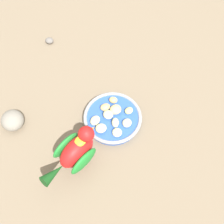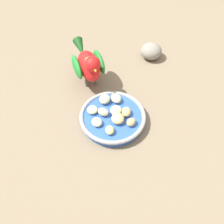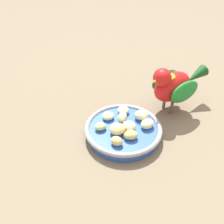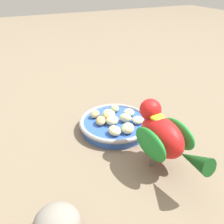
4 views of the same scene
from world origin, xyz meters
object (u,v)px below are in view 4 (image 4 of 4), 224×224
apple_piece_8 (95,114)px  apple_piece_0 (109,114)px  apple_piece_6 (129,112)px  apple_piece_2 (115,131)px  apple_piece_5 (138,120)px  apple_piece_1 (115,108)px  rock_large (57,223)px  parrot (163,135)px  apple_piece_7 (101,121)px  apple_piece_4 (112,120)px  apple_piece_9 (128,128)px  apple_piece_3 (125,118)px  feeding_bowl (115,124)px

apple_piece_8 → apple_piece_0: bearing=57.3°
apple_piece_0 → apple_piece_6: apple_piece_0 is taller
apple_piece_2 → apple_piece_5: size_ratio=1.16×
apple_piece_1 → rock_large: bearing=-39.8°
apple_piece_0 → apple_piece_2: apple_piece_0 is taller
apple_piece_1 → parrot: (0.22, 0.00, 0.05)m
apple_piece_0 → apple_piece_8: 0.04m
apple_piece_7 → apple_piece_6: bearing=96.1°
rock_large → parrot: bearing=105.2°
apple_piece_1 → apple_piece_4: 0.07m
apple_piece_5 → parrot: parrot is taller
apple_piece_6 → rock_large: bearing=-46.6°
rock_large → apple_piece_2: bearing=134.3°
apple_piece_4 → parrot: (0.16, 0.04, 0.04)m
apple_piece_6 → apple_piece_2: bearing=-49.1°
apple_piece_0 → apple_piece_9: size_ratio=1.06×
apple_piece_5 → apple_piece_7: apple_piece_7 is taller
apple_piece_2 → apple_piece_3: 0.06m
apple_piece_3 → rock_large: size_ratio=0.43×
apple_piece_2 → apple_piece_6: 0.10m
feeding_bowl → apple_piece_6: apple_piece_6 is taller
feeding_bowl → apple_piece_4: apple_piece_4 is taller
apple_piece_5 → apple_piece_9: 0.05m
parrot → apple_piece_4: bearing=8.9°
apple_piece_0 → apple_piece_9: apple_piece_0 is taller
apple_piece_4 → feeding_bowl: bearing=123.3°
apple_piece_1 → apple_piece_2: bearing=-26.1°
apple_piece_7 → rock_large: 0.29m
apple_piece_7 → apple_piece_1: bearing=126.1°
apple_piece_6 → apple_piece_8: size_ratio=1.10×
apple_piece_5 → parrot: (0.14, -0.03, 0.05)m
feeding_bowl → rock_large: bearing=-42.4°
rock_large → apple_piece_9: bearing=128.8°
apple_piece_2 → parrot: size_ratio=0.17×
apple_piece_3 → apple_piece_9: (0.04, -0.02, 0.00)m
apple_piece_3 → parrot: parrot is taller
apple_piece_1 → apple_piece_2: 0.11m
apple_piece_3 → apple_piece_5: 0.03m
feeding_bowl → parrot: parrot is taller
apple_piece_2 → parrot: bearing=23.4°
feeding_bowl → apple_piece_6: 0.05m
apple_piece_3 → rock_large: (0.22, -0.23, -0.01)m
apple_piece_0 → apple_piece_4: 0.03m
apple_piece_1 → apple_piece_4: bearing=-31.4°
feeding_bowl → apple_piece_2: apple_piece_2 is taller
apple_piece_4 → apple_piece_2: bearing=-18.2°
apple_piece_3 → apple_piece_7: (-0.02, -0.06, -0.00)m
apple_piece_0 → feeding_bowl: bearing=20.8°
apple_piece_0 → apple_piece_1: (-0.03, 0.03, -0.00)m
feeding_bowl → apple_piece_3: (0.01, 0.02, 0.02)m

